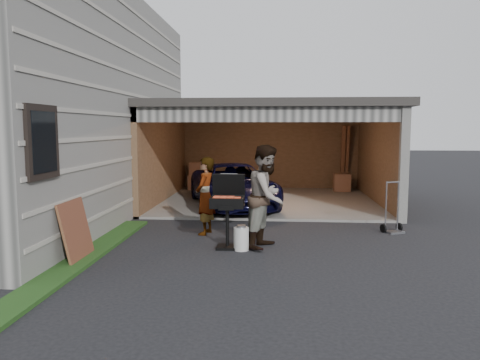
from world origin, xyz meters
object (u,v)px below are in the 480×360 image
object	(u,v)px
bbq_grill	(227,205)
propane_tank	(241,239)
plywood_panel	(76,231)
man	(267,197)
woman	(205,196)
hand_truck	(393,223)
minivan	(233,187)

from	to	relation	value
bbq_grill	propane_tank	world-z (taller)	bbq_grill
propane_tank	plywood_panel	xyz separation A→B (m)	(-2.68, -0.89, 0.30)
man	plywood_panel	distance (m)	3.37
man	propane_tank	distance (m)	0.91
woman	man	world-z (taller)	man
bbq_grill	propane_tank	size ratio (longest dim) A/B	3.26
man	plywood_panel	world-z (taller)	man
man	propane_tank	xyz separation A→B (m)	(-0.46, -0.25, -0.74)
propane_tank	hand_truck	distance (m)	3.53
woman	plywood_panel	world-z (taller)	woman
bbq_grill	plywood_panel	world-z (taller)	bbq_grill
minivan	plywood_panel	xyz separation A→B (m)	(-2.13, -5.27, -0.08)
minivan	bbq_grill	distance (m)	4.25
bbq_grill	hand_truck	xyz separation A→B (m)	(3.36, 1.55, -0.59)
minivan	woman	world-z (taller)	woman
minivan	woman	xyz separation A→B (m)	(-0.29, -3.15, 0.22)
minivan	woman	distance (m)	3.17
bbq_grill	propane_tank	bearing A→B (deg)	-28.54
man	propane_tank	size ratio (longest dim) A/B	4.57
bbq_grill	hand_truck	bearing A→B (deg)	24.70
propane_tank	plywood_panel	world-z (taller)	plywood_panel
bbq_grill	minivan	bearing A→B (deg)	93.89
propane_tank	woman	bearing A→B (deg)	124.52
man	propane_tank	bearing A→B (deg)	138.80
hand_truck	propane_tank	bearing A→B (deg)	-175.04
man	minivan	bearing A→B (deg)	33.38
man	hand_truck	world-z (taller)	man
minivan	plywood_panel	bearing A→B (deg)	-128.76
woman	propane_tank	distance (m)	1.61
woman	bbq_grill	world-z (taller)	woman
plywood_panel	hand_truck	bearing A→B (deg)	24.08
woman	bbq_grill	xyz separation A→B (m)	(0.58, -1.08, -0.00)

